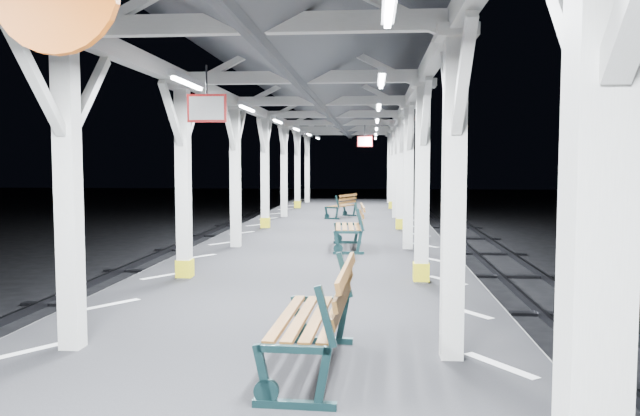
# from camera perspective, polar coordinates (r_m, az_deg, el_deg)

# --- Properties ---
(ground) EXTENTS (120.00, 120.00, 0.00)m
(ground) POSITION_cam_1_polar(r_m,az_deg,el_deg) (8.91, -3.26, -15.41)
(ground) COLOR black
(ground) RESTS_ON ground
(platform) EXTENTS (6.00, 50.00, 1.00)m
(platform) POSITION_cam_1_polar(r_m,az_deg,el_deg) (8.75, -3.28, -12.33)
(platform) COLOR black
(platform) RESTS_ON ground
(hazard_stripes_left) EXTENTS (1.00, 48.00, 0.01)m
(hazard_stripes_left) POSITION_cam_1_polar(r_m,az_deg,el_deg) (9.28, -18.60, -8.36)
(hazard_stripes_left) COLOR silver
(hazard_stripes_left) RESTS_ON platform
(hazard_stripes_right) EXTENTS (1.00, 48.00, 0.01)m
(hazard_stripes_right) POSITION_cam_1_polar(r_m,az_deg,el_deg) (8.63, 13.25, -9.21)
(hazard_stripes_right) COLOR silver
(hazard_stripes_right) RESTS_ON platform
(canopy) EXTENTS (5.40, 49.00, 4.65)m
(canopy) POSITION_cam_1_polar(r_m,az_deg,el_deg) (8.52, -3.41, 14.81)
(canopy) COLOR silver
(canopy) RESTS_ON platform
(bench_near) EXTENTS (0.79, 1.93, 1.03)m
(bench_near) POSITION_cam_1_polar(r_m,az_deg,el_deg) (5.98, 0.14, -9.74)
(bench_near) COLOR #112A2C
(bench_near) RESTS_ON platform
(bench_mid) EXTENTS (0.80, 1.90, 1.01)m
(bench_mid) POSITION_cam_1_polar(r_m,az_deg,el_deg) (14.29, 3.01, -1.60)
(bench_mid) COLOR #112A2C
(bench_mid) RESTS_ON platform
(bench_far) EXTENTS (1.11, 1.66, 0.85)m
(bench_far) POSITION_cam_1_polar(r_m,az_deg,el_deg) (22.21, 2.15, 0.27)
(bench_far) COLOR #112A2C
(bench_far) RESTS_ON platform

